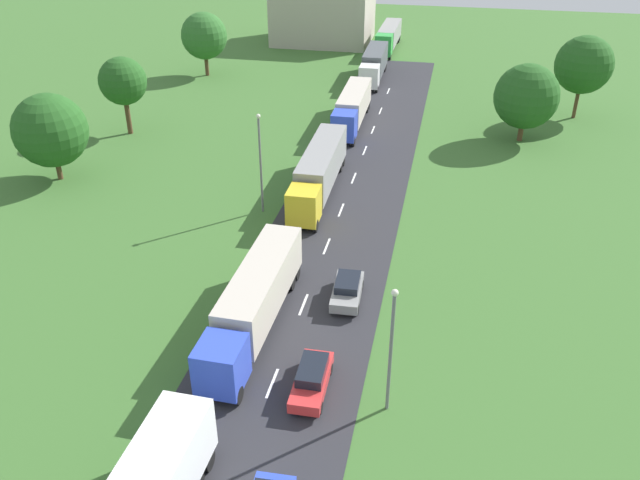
% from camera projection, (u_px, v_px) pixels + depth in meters
% --- Properties ---
extents(road, '(10.00, 140.00, 0.06)m').
position_uv_depth(road, '(274.00, 380.00, 36.12)').
color(road, '#2B2B30').
rests_on(road, ground).
extents(lane_marking_centre, '(0.16, 120.32, 0.01)m').
position_uv_depth(lane_marking_centre, '(253.00, 431.00, 32.79)').
color(lane_marking_centre, white).
rests_on(lane_marking_centre, road).
extents(truck_second, '(2.70, 13.88, 3.63)m').
position_uv_depth(truck_second, '(255.00, 300.00, 39.22)').
color(truck_second, blue).
rests_on(truck_second, road).
extents(truck_third, '(2.70, 14.82, 3.77)m').
position_uv_depth(truck_third, '(319.00, 170.00, 55.86)').
color(truck_third, yellow).
rests_on(truck_third, road).
extents(truck_fourth, '(2.66, 13.48, 3.55)m').
position_uv_depth(truck_fourth, '(352.00, 107.00, 70.82)').
color(truck_fourth, blue).
rests_on(truck_fourth, road).
extents(truck_fifth, '(2.71, 12.45, 3.77)m').
position_uv_depth(truck_fifth, '(374.00, 63.00, 86.15)').
color(truck_fifth, white).
rests_on(truck_fifth, road).
extents(truck_sixth, '(2.58, 13.97, 3.49)m').
position_uv_depth(truck_sixth, '(389.00, 36.00, 100.60)').
color(truck_sixth, green).
rests_on(truck_sixth, road).
extents(car_third, '(1.81, 4.54, 1.55)m').
position_uv_depth(car_third, '(312.00, 378.00, 35.03)').
color(car_third, red).
rests_on(car_third, road).
extents(car_fourth, '(2.02, 4.29, 1.52)m').
position_uv_depth(car_fourth, '(347.00, 289.00, 42.42)').
color(car_fourth, gray).
rests_on(car_fourth, road).
extents(lamppost_second, '(0.36, 0.36, 7.63)m').
position_uv_depth(lamppost_second, '(391.00, 345.00, 32.15)').
color(lamppost_second, slate).
rests_on(lamppost_second, ground).
extents(lamppost_third, '(0.36, 0.36, 8.43)m').
position_uv_depth(lamppost_third, '(260.00, 159.00, 51.58)').
color(lamppost_third, slate).
rests_on(lamppost_third, ground).
extents(tree_birch, '(6.15, 6.15, 8.41)m').
position_uv_depth(tree_birch, '(204.00, 36.00, 86.42)').
color(tree_birch, '#513823').
rests_on(tree_birch, ground).
extents(tree_maple, '(6.57, 6.57, 7.98)m').
position_uv_depth(tree_maple, '(50.00, 130.00, 57.18)').
color(tree_maple, '#513823').
rests_on(tree_maple, ground).
extents(tree_pine, '(6.57, 6.57, 8.03)m').
position_uv_depth(tree_pine, '(526.00, 97.00, 65.49)').
color(tree_pine, '#513823').
rests_on(tree_pine, ground).
extents(tree_elm, '(4.95, 4.95, 8.18)m').
position_uv_depth(tree_elm, '(123.00, 81.00, 66.85)').
color(tree_elm, '#513823').
rests_on(tree_elm, ground).
extents(tree_ash, '(6.31, 6.31, 9.21)m').
position_uv_depth(tree_ash, '(584.00, 65.00, 71.01)').
color(tree_ash, '#513823').
rests_on(tree_ash, ground).
extents(distant_building, '(15.20, 12.58, 8.49)m').
position_uv_depth(distant_building, '(324.00, 15.00, 104.28)').
color(distant_building, '#B2A899').
rests_on(distant_building, ground).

